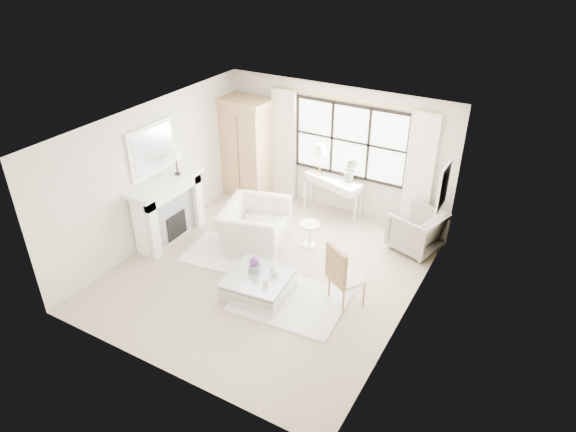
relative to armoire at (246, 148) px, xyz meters
name	(u,v)px	position (x,y,z in m)	size (l,w,h in m)	color
floor	(269,270)	(1.99, -2.33, -1.14)	(5.50, 5.50, 0.00)	tan
ceiling	(265,128)	(1.99, -2.33, 1.56)	(5.50, 5.50, 0.00)	white
wall_back	(337,149)	(1.99, 0.42, 0.21)	(5.00, 5.00, 0.00)	beige
wall_front	(154,295)	(1.99, -5.08, 0.21)	(5.00, 5.00, 0.00)	white
wall_left	(154,173)	(-0.51, -2.33, 0.21)	(5.50, 5.50, 0.00)	beige
wall_right	(413,245)	(4.49, -2.33, 0.21)	(5.50, 5.50, 0.00)	beige
window_pane	(350,141)	(2.29, 0.40, 0.46)	(2.40, 0.02, 1.50)	white
window_frame	(350,141)	(2.29, 0.39, 0.46)	(2.50, 0.04, 1.50)	black
curtain_rod	(352,100)	(2.29, 0.34, 1.33)	(0.04, 0.04, 3.30)	gold
curtain_left	(284,145)	(0.79, 0.32, 0.10)	(0.55, 0.10, 2.47)	beige
curtain_right	(419,175)	(3.79, 0.32, 0.10)	(0.55, 0.10, 2.47)	white
fireplace	(168,209)	(-0.29, -2.33, -0.49)	(0.58, 1.66, 1.26)	white
mirror_frame	(152,149)	(-0.48, -2.33, 0.70)	(0.05, 1.15, 0.95)	white
mirror_glass	(153,150)	(-0.45, -2.33, 0.70)	(0.02, 1.00, 0.80)	silver
art_frame	(443,187)	(4.46, -0.63, 0.41)	(0.04, 0.62, 0.82)	silver
art_canvas	(442,187)	(4.44, -0.63, 0.41)	(0.01, 0.52, 0.72)	beige
mantel_lamp	(175,155)	(-0.22, -2.01, 0.51)	(0.22, 0.22, 0.51)	black
armoire	(246,148)	(0.00, 0.00, 0.00)	(1.16, 0.76, 2.24)	tan
console_table	(333,195)	(2.05, 0.20, -0.74)	(1.37, 0.81, 0.80)	white
console_lamp	(320,150)	(1.71, 0.22, 0.22)	(0.28, 0.28, 0.69)	#BD8841
orchid_plant	(350,170)	(2.41, 0.20, -0.07)	(0.29, 0.24, 0.53)	#516C48
side_table	(310,231)	(2.25, -1.26, -0.81)	(0.40, 0.40, 0.51)	white
rug_left	(229,254)	(1.07, -2.28, -1.13)	(1.59, 1.12, 0.03)	white
rug_right	(290,301)	(2.75, -2.91, -1.12)	(1.77, 1.32, 0.03)	white
club_armchair	(255,226)	(1.32, -1.74, -0.72)	(1.30, 1.14, 0.84)	beige
wingback_chair	(417,231)	(4.05, -0.34, -0.74)	(0.85, 0.87, 0.80)	gray
french_chair	(345,286)	(3.53, -2.46, -0.83)	(0.67, 0.67, 1.08)	#9F7043
coffee_table	(259,285)	(2.19, -2.99, -0.96)	(1.10, 1.10, 0.38)	silver
planter_box	(255,268)	(2.08, -2.92, -0.70)	(0.17, 0.17, 0.13)	slate
planter_flowers	(254,261)	(2.08, -2.92, -0.55)	(0.15, 0.15, 0.15)	#60307A
pillar_candle	(265,282)	(2.43, -3.15, -0.70)	(0.09, 0.09, 0.12)	beige
coffee_vase	(274,271)	(2.41, -2.83, -0.68)	(0.15, 0.15, 0.16)	silver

